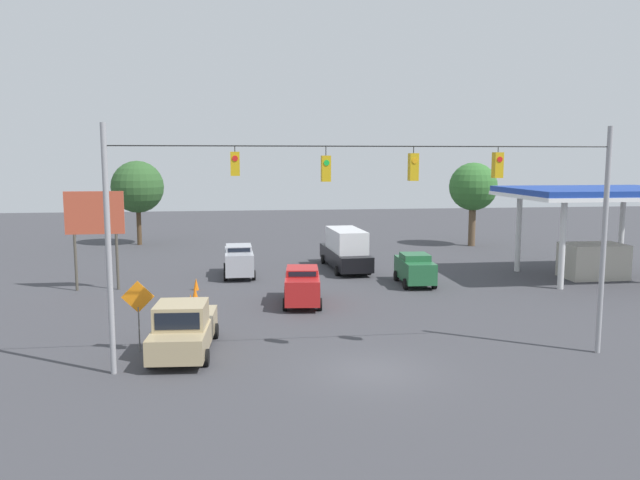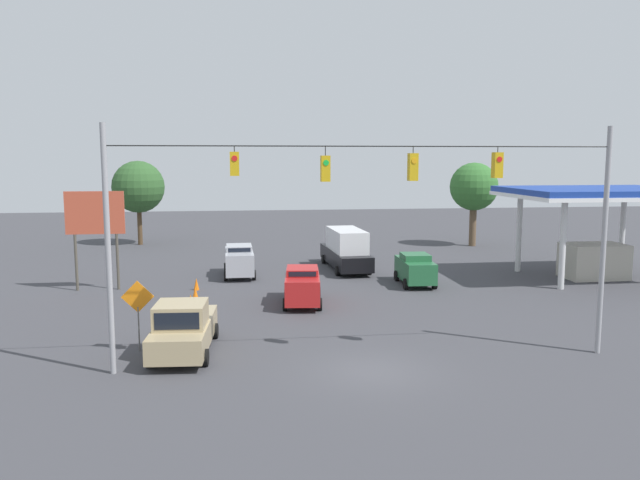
% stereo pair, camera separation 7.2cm
% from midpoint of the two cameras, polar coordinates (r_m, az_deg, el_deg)
% --- Properties ---
extents(ground_plane, '(140.00, 140.00, 0.00)m').
position_cam_midpoint_polar(ground_plane, '(22.91, 4.96, -11.87)').
color(ground_plane, '#3D3D42').
extents(overhead_signal_span, '(18.59, 0.38, 8.78)m').
position_cam_midpoint_polar(overhead_signal_span, '(22.67, 4.75, 2.34)').
color(overhead_signal_span, '#939399').
rests_on(overhead_signal_span, ground_plane).
extents(pickup_truck_tan_parked_shoulder, '(2.53, 5.62, 2.12)m').
position_cam_midpoint_polar(pickup_truck_tan_parked_shoulder, '(25.14, -12.29, -7.92)').
color(pickup_truck_tan_parked_shoulder, tan).
rests_on(pickup_truck_tan_parked_shoulder, ground_plane).
extents(sedan_red_withflow_mid, '(2.30, 4.58, 1.95)m').
position_cam_midpoint_polar(sedan_red_withflow_mid, '(32.61, -1.56, -4.13)').
color(sedan_red_withflow_mid, red).
rests_on(sedan_red_withflow_mid, ground_plane).
extents(sedan_green_oncoming_far, '(2.06, 4.04, 1.89)m').
position_cam_midpoint_polar(sedan_green_oncoming_far, '(37.95, 8.74, -2.60)').
color(sedan_green_oncoming_far, '#236038').
rests_on(sedan_green_oncoming_far, ground_plane).
extents(sedan_silver_withflow_far, '(2.04, 4.57, 2.03)m').
position_cam_midpoint_polar(sedan_silver_withflow_far, '(40.54, -7.35, -1.83)').
color(sedan_silver_withflow_far, '#A8AAB2').
rests_on(sedan_silver_withflow_far, ground_plane).
extents(box_truck_black_oncoming_deep, '(2.66, 7.54, 2.79)m').
position_cam_midpoint_polar(box_truck_black_oncoming_deep, '(42.71, 2.44, -0.86)').
color(box_truck_black_oncoming_deep, black).
rests_on(box_truck_black_oncoming_deep, ground_plane).
extents(traffic_cone_nearest, '(0.32, 0.32, 0.71)m').
position_cam_midpoint_polar(traffic_cone_nearest, '(27.93, -12.28, -7.69)').
color(traffic_cone_nearest, orange).
rests_on(traffic_cone_nearest, ground_plane).
extents(traffic_cone_second, '(0.32, 0.32, 0.71)m').
position_cam_midpoint_polar(traffic_cone_second, '(30.23, -11.95, -6.51)').
color(traffic_cone_second, orange).
rests_on(traffic_cone_second, ground_plane).
extents(traffic_cone_third, '(0.32, 0.32, 0.71)m').
position_cam_midpoint_polar(traffic_cone_third, '(32.54, -11.67, -5.50)').
color(traffic_cone_third, orange).
rests_on(traffic_cone_third, ground_plane).
extents(traffic_cone_fourth, '(0.32, 0.32, 0.71)m').
position_cam_midpoint_polar(traffic_cone_fourth, '(34.56, -11.27, -4.73)').
color(traffic_cone_fourth, orange).
rests_on(traffic_cone_fourth, ground_plane).
extents(traffic_cone_fifth, '(0.32, 0.32, 0.71)m').
position_cam_midpoint_polar(traffic_cone_fifth, '(36.82, -11.18, -3.97)').
color(traffic_cone_fifth, orange).
rests_on(traffic_cone_fifth, ground_plane).
extents(gas_station, '(10.74, 8.27, 5.73)m').
position_cam_midpoint_polar(gas_station, '(42.87, 24.00, 2.27)').
color(gas_station, navy).
rests_on(gas_station, ground_plane).
extents(roadside_billboard, '(3.29, 0.16, 5.72)m').
position_cam_midpoint_polar(roadside_billboard, '(37.84, -19.83, 1.73)').
color(roadside_billboard, '#4C473D').
rests_on(roadside_billboard, ground_plane).
extents(work_zone_sign, '(1.27, 0.06, 2.84)m').
position_cam_midpoint_polar(work_zone_sign, '(25.52, -16.25, -5.48)').
color(work_zone_sign, slate).
rests_on(work_zone_sign, ground_plane).
extents(tree_horizon_left, '(4.53, 4.53, 7.36)m').
position_cam_midpoint_polar(tree_horizon_left, '(56.78, -16.24, 4.67)').
color(tree_horizon_left, '#4C3823').
rests_on(tree_horizon_left, ground_plane).
extents(tree_horizon_right, '(4.12, 4.12, 7.21)m').
position_cam_midpoint_polar(tree_horizon_right, '(55.37, 13.93, 4.70)').
color(tree_horizon_right, brown).
rests_on(tree_horizon_right, ground_plane).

